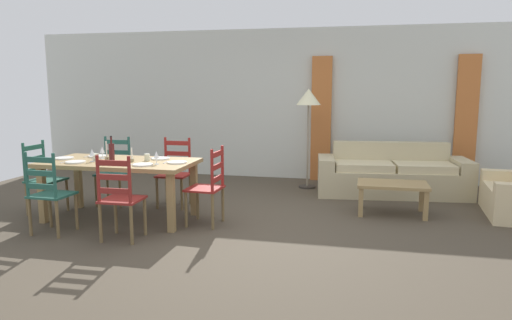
% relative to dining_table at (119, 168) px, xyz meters
% --- Properties ---
extents(ground_plane, '(9.60, 9.60, 0.02)m').
position_rel_dining_table_xyz_m(ground_plane, '(1.51, -0.06, -0.67)').
color(ground_plane, '#493F32').
extents(wall_far, '(9.60, 0.16, 2.70)m').
position_rel_dining_table_xyz_m(wall_far, '(1.51, 3.24, 0.69)').
color(wall_far, silver).
rests_on(wall_far, ground_plane).
extents(curtain_panel_left, '(0.35, 0.08, 2.20)m').
position_rel_dining_table_xyz_m(curtain_panel_left, '(2.25, 3.10, 0.44)').
color(curtain_panel_left, '#BF6A32').
rests_on(curtain_panel_left, ground_plane).
extents(curtain_panel_right, '(0.35, 0.08, 2.20)m').
position_rel_dining_table_xyz_m(curtain_panel_right, '(4.65, 3.10, 0.44)').
color(curtain_panel_right, '#BF6A32').
rests_on(curtain_panel_right, ground_plane).
extents(dining_table, '(1.90, 0.96, 0.75)m').
position_rel_dining_table_xyz_m(dining_table, '(0.00, 0.00, 0.00)').
color(dining_table, '#9B7D4C').
rests_on(dining_table, ground_plane).
extents(dining_chair_near_left, '(0.43, 0.41, 0.96)m').
position_rel_dining_table_xyz_m(dining_chair_near_left, '(-0.47, -0.76, -0.19)').
color(dining_chair_near_left, '#225648').
rests_on(dining_chair_near_left, ground_plane).
extents(dining_chair_near_right, '(0.43, 0.41, 0.96)m').
position_rel_dining_table_xyz_m(dining_chair_near_right, '(0.43, -0.79, -0.19)').
color(dining_chair_near_right, maroon).
rests_on(dining_chair_near_right, ground_plane).
extents(dining_chair_far_left, '(0.44, 0.42, 0.96)m').
position_rel_dining_table_xyz_m(dining_chair_far_left, '(-0.48, 0.71, -0.19)').
color(dining_chair_far_left, '#245A4F').
rests_on(dining_chair_far_left, ground_plane).
extents(dining_chair_far_right, '(0.43, 0.41, 0.96)m').
position_rel_dining_table_xyz_m(dining_chair_far_right, '(0.42, 0.79, -0.19)').
color(dining_chair_far_right, maroon).
rests_on(dining_chair_far_right, ground_plane).
extents(dining_chair_head_west, '(0.42, 0.44, 0.96)m').
position_rel_dining_table_xyz_m(dining_chair_head_west, '(-1.14, 0.03, -0.19)').
color(dining_chair_head_west, '#225B48').
rests_on(dining_chair_head_west, ground_plane).
extents(dining_chair_head_east, '(0.42, 0.44, 0.96)m').
position_rel_dining_table_xyz_m(dining_chair_head_east, '(1.18, 0.00, -0.19)').
color(dining_chair_head_east, maroon).
rests_on(dining_chair_head_east, ground_plane).
extents(dinner_plate_near_left, '(0.24, 0.24, 0.02)m').
position_rel_dining_table_xyz_m(dinner_plate_near_left, '(-0.45, -0.25, 0.10)').
color(dinner_plate_near_left, white).
rests_on(dinner_plate_near_left, dining_table).
extents(fork_near_left, '(0.02, 0.17, 0.01)m').
position_rel_dining_table_xyz_m(fork_near_left, '(-0.60, -0.25, 0.09)').
color(fork_near_left, silver).
rests_on(fork_near_left, dining_table).
extents(dinner_plate_near_right, '(0.24, 0.24, 0.02)m').
position_rel_dining_table_xyz_m(dinner_plate_near_right, '(0.45, -0.25, 0.10)').
color(dinner_plate_near_right, white).
rests_on(dinner_plate_near_right, dining_table).
extents(fork_near_right, '(0.02, 0.17, 0.01)m').
position_rel_dining_table_xyz_m(fork_near_right, '(0.30, -0.25, 0.09)').
color(fork_near_right, silver).
rests_on(fork_near_right, dining_table).
extents(dinner_plate_far_left, '(0.24, 0.24, 0.02)m').
position_rel_dining_table_xyz_m(dinner_plate_far_left, '(-0.45, 0.25, 0.10)').
color(dinner_plate_far_left, white).
rests_on(dinner_plate_far_left, dining_table).
extents(fork_far_left, '(0.02, 0.17, 0.01)m').
position_rel_dining_table_xyz_m(fork_far_left, '(-0.60, 0.25, 0.09)').
color(fork_far_left, silver).
rests_on(fork_far_left, dining_table).
extents(dinner_plate_far_right, '(0.24, 0.24, 0.02)m').
position_rel_dining_table_xyz_m(dinner_plate_far_right, '(0.45, 0.25, 0.10)').
color(dinner_plate_far_right, white).
rests_on(dinner_plate_far_right, dining_table).
extents(fork_far_right, '(0.02, 0.17, 0.01)m').
position_rel_dining_table_xyz_m(fork_far_right, '(0.30, 0.25, 0.09)').
color(fork_far_right, silver).
rests_on(fork_far_right, dining_table).
extents(dinner_plate_head_west, '(0.24, 0.24, 0.02)m').
position_rel_dining_table_xyz_m(dinner_plate_head_west, '(-0.78, -0.00, 0.10)').
color(dinner_plate_head_west, white).
rests_on(dinner_plate_head_west, dining_table).
extents(fork_head_west, '(0.02, 0.17, 0.01)m').
position_rel_dining_table_xyz_m(fork_head_west, '(-0.93, -0.00, 0.09)').
color(fork_head_west, silver).
rests_on(fork_head_west, dining_table).
extents(dinner_plate_head_east, '(0.24, 0.24, 0.02)m').
position_rel_dining_table_xyz_m(dinner_plate_head_east, '(0.78, -0.00, 0.10)').
color(dinner_plate_head_east, white).
rests_on(dinner_plate_head_east, dining_table).
extents(fork_head_east, '(0.03, 0.17, 0.01)m').
position_rel_dining_table_xyz_m(fork_head_east, '(0.63, -0.00, 0.09)').
color(fork_head_east, silver).
rests_on(fork_head_east, dining_table).
extents(wine_bottle, '(0.07, 0.07, 0.32)m').
position_rel_dining_table_xyz_m(wine_bottle, '(-0.08, -0.02, 0.20)').
color(wine_bottle, '#471919').
rests_on(wine_bottle, dining_table).
extents(wine_glass_near_left, '(0.06, 0.06, 0.16)m').
position_rel_dining_table_xyz_m(wine_glass_near_left, '(-0.29, -0.13, 0.20)').
color(wine_glass_near_left, white).
rests_on(wine_glass_near_left, dining_table).
extents(wine_glass_near_right, '(0.06, 0.06, 0.16)m').
position_rel_dining_table_xyz_m(wine_glass_near_right, '(0.58, -0.15, 0.20)').
color(wine_glass_near_right, white).
rests_on(wine_glass_near_right, dining_table).
extents(wine_glass_far_left, '(0.06, 0.06, 0.16)m').
position_rel_dining_table_xyz_m(wine_glass_far_left, '(-0.30, 0.12, 0.20)').
color(wine_glass_far_left, white).
rests_on(wine_glass_far_left, dining_table).
extents(coffee_cup_primary, '(0.07, 0.07, 0.09)m').
position_rel_dining_table_xyz_m(coffee_cup_primary, '(0.35, 0.07, 0.13)').
color(coffee_cup_primary, beige).
rests_on(coffee_cup_primary, dining_table).
extents(coffee_cup_secondary, '(0.07, 0.07, 0.09)m').
position_rel_dining_table_xyz_m(coffee_cup_secondary, '(-0.29, -0.05, 0.13)').
color(coffee_cup_secondary, beige).
rests_on(coffee_cup_secondary, dining_table).
extents(candle_tall, '(0.05, 0.05, 0.24)m').
position_rel_dining_table_xyz_m(candle_tall, '(-0.18, 0.02, 0.16)').
color(candle_tall, '#998C66').
rests_on(candle_tall, dining_table).
extents(candle_short, '(0.05, 0.05, 0.18)m').
position_rel_dining_table_xyz_m(candle_short, '(0.20, -0.04, 0.13)').
color(candle_short, '#998C66').
rests_on(candle_short, dining_table).
extents(couch, '(2.35, 1.04, 0.80)m').
position_rel_dining_table_xyz_m(couch, '(3.44, 2.21, -0.37)').
color(couch, tan).
rests_on(couch, ground_plane).
extents(coffee_table, '(0.90, 0.56, 0.42)m').
position_rel_dining_table_xyz_m(coffee_table, '(3.39, 1.00, -0.31)').
color(coffee_table, '#9B7D4C').
rests_on(coffee_table, ground_plane).
extents(standing_lamp, '(0.40, 0.40, 1.64)m').
position_rel_dining_table_xyz_m(standing_lamp, '(2.10, 2.40, 0.75)').
color(standing_lamp, '#332D28').
rests_on(standing_lamp, ground_plane).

